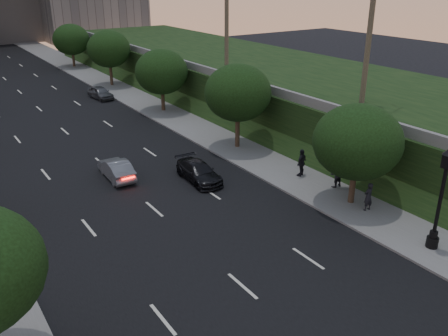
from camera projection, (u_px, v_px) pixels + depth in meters
road_surface at (72, 137)px, 40.54m from camera, size 16.00×140.00×0.02m
sidewalk_right at (177, 118)px, 45.78m from camera, size 4.50×140.00×0.15m
embankment at (285, 87)px, 49.53m from camera, size 18.00×90.00×4.00m
parapet_wall at (216, 73)px, 44.27m from camera, size 0.35×90.00×0.70m
tree_right_a at (357, 142)px, 27.39m from camera, size 5.20×5.20×6.24m
tree_right_b at (238, 93)px, 36.42m from camera, size 5.20×5.20×6.74m
tree_right_c at (162, 72)px, 46.60m from camera, size 5.20×5.20×6.24m
tree_right_d at (109, 49)px, 57.16m from camera, size 5.20×5.20×6.74m
tree_right_e at (71, 40)px, 68.87m from camera, size 5.20×5.20×6.24m
street_lamp at (440, 203)px, 23.20m from camera, size 0.64×0.64×5.62m
sedan_mid_left at (116, 169)px, 32.33m from camera, size 1.61×4.17×1.36m
sedan_near_right at (199, 172)px, 31.93m from camera, size 2.03×4.50×1.28m
sedan_far_right at (100, 93)px, 52.66m from camera, size 2.05×4.18×1.37m
pedestrian_a at (368, 197)px, 27.55m from camera, size 0.65×0.43×1.74m
pedestrian_b at (336, 174)px, 30.57m from camera, size 0.90×0.71×1.81m
pedestrian_c at (302, 163)px, 32.22m from camera, size 1.22×0.85×1.92m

